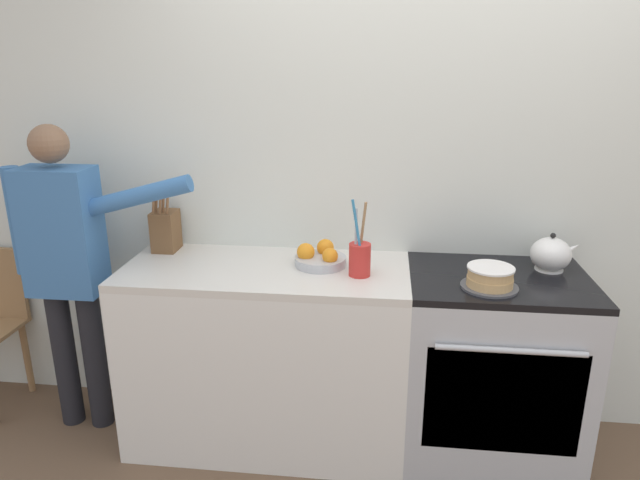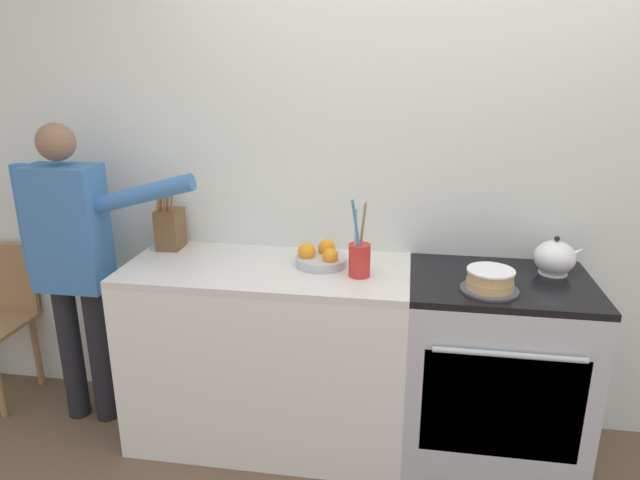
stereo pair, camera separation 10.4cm
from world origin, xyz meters
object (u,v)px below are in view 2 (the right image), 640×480
utensil_crock (359,258)px  fruit_bowl (321,257)px  layer_cake (490,281)px  knife_block (170,228)px  stove_range (492,372)px  tea_kettle (555,258)px  person_baker (73,253)px

utensil_crock → fruit_bowl: 0.22m
utensil_crock → fruit_bowl: utensil_crock is taller
layer_cake → knife_block: size_ratio=0.80×
stove_range → tea_kettle: size_ratio=4.15×
person_baker → tea_kettle: bearing=-0.4°
person_baker → layer_cake: bearing=-7.2°
knife_block → person_baker: person_baker is taller
stove_range → person_baker: bearing=-180.0°
utensil_crock → layer_cake: bearing=-8.6°
tea_kettle → person_baker: (-2.23, -0.12, -0.06)m
knife_block → fruit_bowl: knife_block is taller
tea_kettle → fruit_bowl: 1.04m
fruit_bowl → utensil_crock: bearing=-30.6°
layer_cake → knife_block: bearing=168.1°
stove_range → fruit_bowl: size_ratio=3.78×
fruit_bowl → person_baker: size_ratio=0.15×
tea_kettle → knife_block: size_ratio=0.73×
fruit_bowl → person_baker: person_baker is taller
tea_kettle → person_baker: person_baker is taller
knife_block → fruit_bowl: (0.78, -0.13, -0.07)m
fruit_bowl → stove_range: bearing=-4.6°
layer_cake → knife_block: knife_block is taller
layer_cake → fruit_bowl: bearing=165.3°
tea_kettle → utensil_crock: utensil_crock is taller
stove_range → fruit_bowl: (-0.80, 0.06, 0.48)m
layer_cake → utensil_crock: utensil_crock is taller
knife_block → utensil_crock: (0.97, -0.24, -0.02)m
stove_range → fruit_bowl: 0.94m
layer_cake → fruit_bowl: (-0.73, 0.19, -0.01)m
layer_cake → tea_kettle: bearing=38.9°
knife_block → fruit_bowl: bearing=-9.1°
utensil_crock → fruit_bowl: bearing=149.4°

